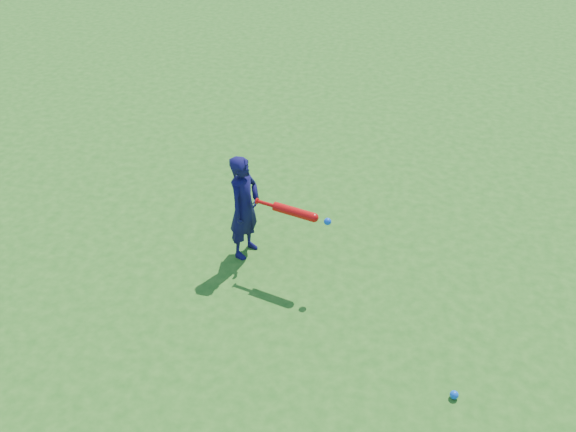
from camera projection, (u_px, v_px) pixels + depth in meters
The scene contains 4 objects.
ground at pixel (257, 269), 6.61m from camera, with size 80.00×80.00×0.00m, color #215F16.
child at pixel (244, 207), 6.52m from camera, with size 0.42×0.28×1.15m, color #100D40.
ground_ball_blue at pixel (454, 395), 5.24m from camera, with size 0.07×0.07×0.07m, color blue.
bat_swing at pixel (297, 213), 6.16m from camera, with size 0.78×0.29×0.09m.
Camera 1 is at (1.21, -4.96, 4.24)m, focal length 40.00 mm.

